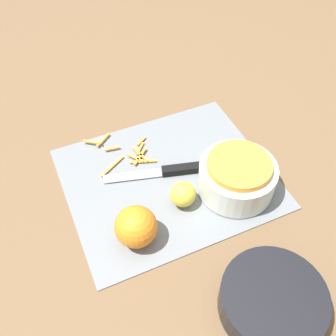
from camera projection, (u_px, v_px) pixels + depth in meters
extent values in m
plane|color=brown|center=(168.00, 179.00, 0.87)|extent=(4.00, 4.00, 0.00)
cube|color=slate|center=(168.00, 178.00, 0.87)|extent=(0.44, 0.37, 0.01)
cylinder|color=silver|center=(237.00, 178.00, 0.82)|extent=(0.16, 0.16, 0.07)
cylinder|color=orange|center=(239.00, 166.00, 0.79)|extent=(0.13, 0.13, 0.02)
cylinder|color=black|center=(272.00, 301.00, 0.66)|extent=(0.18, 0.18, 0.05)
cube|color=black|center=(185.00, 168.00, 0.87)|extent=(0.11, 0.05, 0.02)
cube|color=silver|center=(133.00, 176.00, 0.87)|extent=(0.13, 0.05, 0.00)
sphere|color=orange|center=(136.00, 227.00, 0.73)|extent=(0.08, 0.08, 0.08)
sphere|color=gold|center=(181.00, 195.00, 0.80)|extent=(0.05, 0.05, 0.05)
cube|color=orange|center=(113.00, 166.00, 0.88)|extent=(0.06, 0.04, 0.00)
cube|color=orange|center=(140.00, 154.00, 0.90)|extent=(0.02, 0.06, 0.00)
cube|color=orange|center=(143.00, 162.00, 0.89)|extent=(0.06, 0.02, 0.00)
cube|color=orange|center=(92.00, 142.00, 0.93)|extent=(0.04, 0.03, 0.00)
cube|color=gold|center=(140.00, 156.00, 0.90)|extent=(0.05, 0.04, 0.00)
cube|color=gold|center=(135.00, 158.00, 0.90)|extent=(0.03, 0.04, 0.00)
cube|color=orange|center=(112.00, 148.00, 0.92)|extent=(0.04, 0.01, 0.00)
cube|color=orange|center=(141.00, 141.00, 0.94)|extent=(0.03, 0.02, 0.00)
cube|color=orange|center=(140.00, 148.00, 0.92)|extent=(0.03, 0.03, 0.00)
cube|color=orange|center=(103.00, 140.00, 0.93)|extent=(0.04, 0.03, 0.00)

